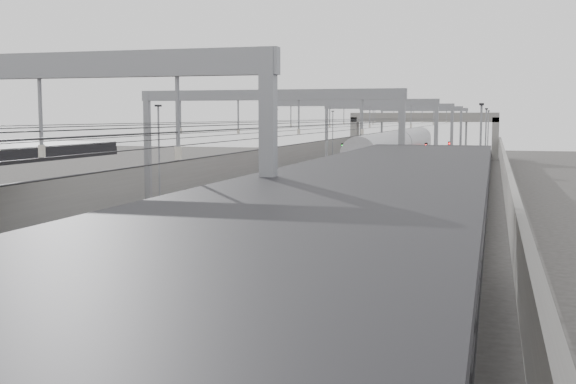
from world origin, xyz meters
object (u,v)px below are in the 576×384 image
Objects in this scene: train at (395,164)px; signal_green at (343,153)px; bench at (429,342)px; overbridge at (423,123)px.

train is 13.22× the size of signal_green.
train is 24.16× the size of bench.
bench is at bearing -76.71° from signal_green.
overbridge is at bearing 91.98° from train.
signal_green is (-6.70, 8.46, 0.45)m from train.
train reaches higher than signal_green.
bench is 62.16m from signal_green.
overbridge is 43.62m from train.
overbridge is at bearing 81.55° from signal_green.
train is 52.58m from bench.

